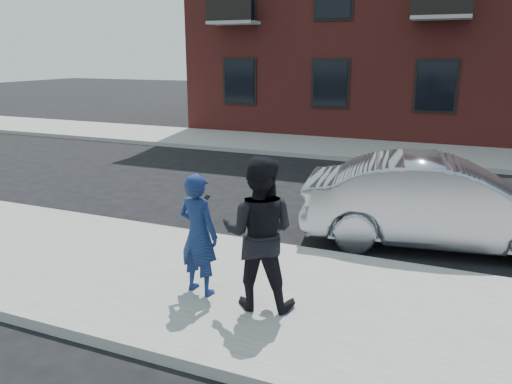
% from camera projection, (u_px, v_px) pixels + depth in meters
% --- Properties ---
extents(ground, '(100.00, 100.00, 0.00)m').
position_uv_depth(ground, '(348.00, 311.00, 6.64)').
color(ground, black).
rests_on(ground, ground).
extents(near_sidewalk, '(50.00, 3.50, 0.15)m').
position_uv_depth(near_sidewalk, '(344.00, 314.00, 6.40)').
color(near_sidewalk, gray).
rests_on(near_sidewalk, ground).
extents(near_curb, '(50.00, 0.10, 0.15)m').
position_uv_depth(near_curb, '(370.00, 262.00, 8.00)').
color(near_curb, '#999691').
rests_on(near_curb, ground).
extents(far_sidewalk, '(50.00, 3.50, 0.15)m').
position_uv_depth(far_sidewalk, '(423.00, 154.00, 16.62)').
color(far_sidewalk, gray).
rests_on(far_sidewalk, ground).
extents(far_curb, '(50.00, 0.10, 0.15)m').
position_uv_depth(far_curb, '(418.00, 165.00, 15.02)').
color(far_curb, '#999691').
rests_on(far_curb, ground).
extents(silver_sedan, '(5.00, 2.38, 1.58)m').
position_uv_depth(silver_sedan, '(443.00, 203.00, 8.69)').
color(silver_sedan, '#999BA3').
rests_on(silver_sedan, ground).
extents(man_hoodie, '(0.68, 0.56, 1.67)m').
position_uv_depth(man_hoodie, '(198.00, 234.00, 6.63)').
color(man_hoodie, navy).
rests_on(man_hoodie, near_sidewalk).
extents(man_peacoat, '(1.08, 0.91, 1.97)m').
position_uv_depth(man_peacoat, '(259.00, 233.00, 6.24)').
color(man_peacoat, black).
rests_on(man_peacoat, near_sidewalk).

